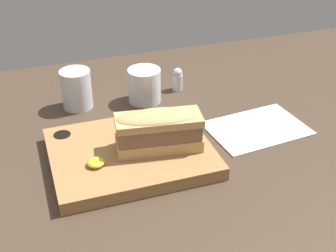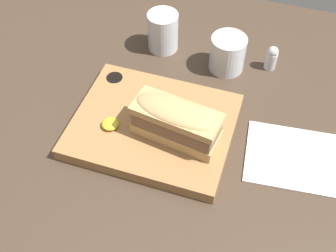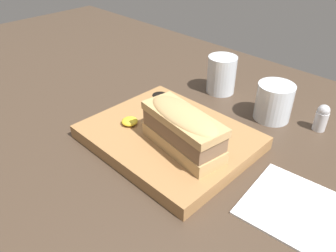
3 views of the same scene
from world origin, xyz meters
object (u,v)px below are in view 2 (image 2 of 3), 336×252
napkin (301,159)px  sandwich (176,121)px  wine_glass (227,55)px  serving_board (153,126)px  water_glass (163,34)px  salt_shaker (272,57)px

napkin → sandwich: bearing=-171.0°
wine_glass → napkin: (19.30, -20.54, -3.38)cm
serving_board → water_glass: bearing=104.0°
napkin → salt_shaker: (-9.90, 23.56, 2.75)cm
serving_board → napkin: 28.99cm
water_glass → wine_glass: size_ratio=1.13×
water_glass → sandwich: bearing=-66.6°
salt_shaker → sandwich: bearing=-116.6°
serving_board → salt_shaker: bearing=53.1°
wine_glass → salt_shaker: bearing=17.8°
water_glass → salt_shaker: 25.16cm
sandwich → salt_shaker: size_ratio=2.93×
sandwich → wine_glass: bearing=80.1°
napkin → salt_shaker: salt_shaker is taller
sandwich → water_glass: (-11.48, 26.48, -2.95)cm
water_glass → salt_shaker: size_ratio=1.57×
salt_shaker → serving_board: bearing=-126.9°
sandwich → water_glass: bearing=113.4°
water_glass → salt_shaker: (25.13, 0.81, -1.03)cm
sandwich → wine_glass: (4.24, 24.27, -3.35)cm
water_glass → wine_glass: bearing=-8.0°
napkin → salt_shaker: bearing=112.8°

